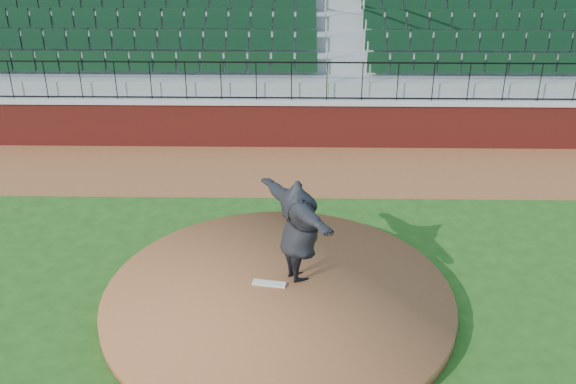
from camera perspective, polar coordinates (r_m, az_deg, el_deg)
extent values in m
plane|color=#1F4C15|center=(12.00, -0.12, -8.78)|extent=(90.00, 90.00, 0.00)
cube|color=brown|center=(16.70, 0.22, 1.97)|extent=(34.00, 3.20, 0.01)
cube|color=maroon|center=(17.96, 0.29, 5.80)|extent=(34.00, 0.35, 1.20)
cube|color=#B7B7B7|center=(17.74, 0.30, 7.77)|extent=(34.00, 0.45, 0.10)
cube|color=maroon|center=(22.72, 0.48, 15.83)|extent=(34.00, 0.50, 5.50)
cylinder|color=brown|center=(11.65, -0.84, -9.23)|extent=(6.05, 6.05, 0.25)
cube|color=silver|center=(11.81, -1.62, -7.84)|extent=(0.61, 0.24, 0.04)
imported|color=black|center=(11.48, 0.94, -3.34)|extent=(1.71, 2.40, 1.94)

